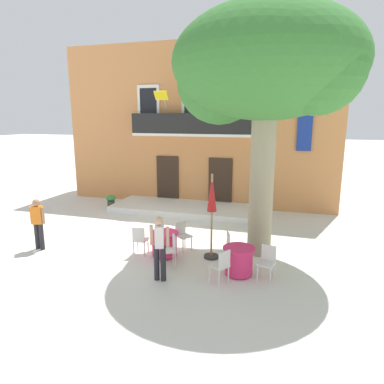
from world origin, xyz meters
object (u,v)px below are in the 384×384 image
(cafe_chair_middle_0, at_px, (221,265))
(cafe_chair_middle_1, at_px, (267,261))
(ground_planter_left, at_px, (111,200))
(cafe_chair_near_tree_2, at_px, (140,239))
(plane_tree, at_px, (264,68))
(cafe_chair_near_tree_1, at_px, (183,234))
(cafe_umbrella, at_px, (212,204))
(cafe_chair_middle_2, at_px, (232,246))
(cafe_table_near_tree, at_px, (164,244))
(pedestrian_mid_plaza, at_px, (160,245))
(pedestrian_near_entrance, at_px, (38,221))
(cafe_chair_near_tree_0, at_px, (171,248))
(cafe_table_middle, at_px, (239,261))

(cafe_chair_middle_0, bearing_deg, cafe_chair_middle_1, 28.40)
(cafe_chair_middle_0, distance_m, ground_planter_left, 8.99)
(cafe_chair_near_tree_2, distance_m, cafe_chair_middle_1, 3.88)
(plane_tree, xyz_separation_m, cafe_chair_middle_1, (0.47, -1.83, -4.93))
(plane_tree, relative_size, cafe_chair_near_tree_1, 7.94)
(cafe_umbrella, xyz_separation_m, ground_planter_left, (-5.97, 4.55, -1.36))
(cafe_chair_middle_1, xyz_separation_m, cafe_chair_middle_2, (-1.07, 0.78, 0.00))
(cafe_table_near_tree, relative_size, cafe_chair_near_tree_2, 0.95)
(cafe_chair_middle_2, height_order, pedestrian_mid_plaza, pedestrian_mid_plaza)
(cafe_chair_middle_2, bearing_deg, ground_planter_left, 144.40)
(cafe_chair_near_tree_2, bearing_deg, cafe_chair_middle_0, -22.21)
(pedestrian_mid_plaza, bearing_deg, cafe_chair_middle_1, 17.26)
(cafe_chair_middle_1, relative_size, pedestrian_near_entrance, 0.55)
(cafe_chair_near_tree_2, bearing_deg, ground_planter_left, 127.72)
(cafe_chair_near_tree_2, height_order, pedestrian_near_entrance, pedestrian_near_entrance)
(plane_tree, height_order, cafe_umbrella, plane_tree)
(cafe_chair_near_tree_0, distance_m, cafe_table_middle, 1.92)
(cafe_chair_middle_2, distance_m, pedestrian_mid_plaza, 2.28)
(plane_tree, distance_m, cafe_chair_middle_2, 5.08)
(cafe_table_middle, bearing_deg, cafe_table_near_tree, 165.90)
(plane_tree, xyz_separation_m, cafe_umbrella, (-1.24, -0.86, -3.80))
(cafe_chair_near_tree_2, bearing_deg, cafe_table_middle, -8.28)
(cafe_chair_near_tree_2, xyz_separation_m, cafe_chair_middle_0, (2.76, -1.13, 0.00))
(cafe_chair_middle_1, height_order, ground_planter_left, cafe_chair_middle_1)
(cafe_chair_middle_1, xyz_separation_m, pedestrian_near_entrance, (-7.10, 0.06, 0.40))
(cafe_table_near_tree, distance_m, ground_planter_left, 6.66)
(cafe_table_middle, bearing_deg, pedestrian_near_entrance, -179.71)
(cafe_table_near_tree, distance_m, cafe_chair_middle_2, 2.04)
(cafe_chair_middle_2, relative_size, cafe_umbrella, 0.36)
(cafe_table_near_tree, xyz_separation_m, cafe_table_middle, (2.35, -0.59, 0.00))
(cafe_chair_middle_2, height_order, ground_planter_left, cafe_chair_middle_2)
(cafe_table_middle, xyz_separation_m, cafe_chair_middle_0, (-0.33, -0.68, 0.14))
(cafe_chair_middle_2, bearing_deg, cafe_chair_middle_1, -36.11)
(cafe_chair_near_tree_2, xyz_separation_m, ground_planter_left, (-3.85, 4.97, -0.22))
(cafe_chair_near_tree_0, relative_size, ground_planter_left, 1.68)
(cafe_chair_middle_0, bearing_deg, pedestrian_mid_plaza, -171.42)
(cafe_table_near_tree, xyz_separation_m, cafe_umbrella, (1.39, 0.29, 1.27))
(cafe_chair_near_tree_0, relative_size, cafe_chair_middle_2, 1.00)
(cafe_chair_near_tree_0, height_order, cafe_chair_middle_0, same)
(cafe_chair_near_tree_0, relative_size, cafe_chair_middle_1, 1.00)
(plane_tree, bearing_deg, cafe_chair_middle_1, -75.52)
(plane_tree, xyz_separation_m, cafe_chair_middle_2, (-0.59, -1.05, -4.93))
(pedestrian_near_entrance, distance_m, pedestrian_mid_plaza, 4.56)
(cafe_table_near_tree, relative_size, cafe_chair_near_tree_0, 0.95)
(cafe_chair_middle_0, height_order, pedestrian_near_entrance, pedestrian_near_entrance)
(pedestrian_mid_plaza, bearing_deg, cafe_chair_near_tree_0, 91.96)
(cafe_chair_middle_2, relative_size, pedestrian_mid_plaza, 0.53)
(plane_tree, height_order, cafe_chair_middle_0, plane_tree)
(cafe_chair_middle_1, bearing_deg, plane_tree, 104.48)
(plane_tree, height_order, cafe_chair_middle_1, plane_tree)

